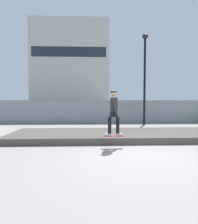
{
  "coord_description": "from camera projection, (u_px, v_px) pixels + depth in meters",
  "views": [
    {
      "loc": [
        -1.74,
        -6.24,
        1.76
      ],
      "look_at": [
        -1.25,
        5.55,
        1.13
      ],
      "focal_mm": 31.86,
      "sensor_mm": 36.0,
      "label": 1
    }
  ],
  "objects": [
    {
      "name": "library_building",
      "position": [
        71.0,
        67.0,
        54.84
      ],
      "size": [
        20.12,
        10.9,
        22.75
      ],
      "color": "#B2AFA8",
      "rests_on": "ground_plane"
    },
    {
      "name": "skater",
      "position": [
        114.0,
        110.0,
        7.44
      ],
      "size": [
        0.72,
        0.59,
        1.7
      ],
      "color": "#B2ADA8",
      "rests_on": "skateboard"
    },
    {
      "name": "chain_fence",
      "position": [
        112.0,
        112.0,
        15.87
      ],
      "size": [
        21.82,
        0.06,
        1.85
      ],
      "color": "gray",
      "rests_on": "ground_plane"
    },
    {
      "name": "parked_car_mid",
      "position": [
        128.0,
        111.0,
        19.16
      ],
      "size": [
        4.47,
        2.09,
        1.66
      ],
      "color": "#566B4C",
      "rests_on": "ground_plane"
    },
    {
      "name": "gravel_berm",
      "position": [
        127.0,
        135.0,
        9.57
      ],
      "size": [
        10.98,
        3.23,
        0.29
      ],
      "primitive_type": "cube",
      "color": "#4C473F",
      "rests_on": "ground_plane"
    },
    {
      "name": "street_lamp",
      "position": [
        145.0,
        69.0,
        14.62
      ],
      "size": [
        0.44,
        0.44,
        6.69
      ],
      "color": "black",
      "rests_on": "ground_plane"
    },
    {
      "name": "parked_car_near",
      "position": [
        74.0,
        111.0,
        19.29
      ],
      "size": [
        4.5,
        2.14,
        1.66
      ],
      "color": "#474C54",
      "rests_on": "ground_plane"
    },
    {
      "name": "ground_plane",
      "position": [
        145.0,
        156.0,
        6.39
      ],
      "size": [
        120.0,
        120.0,
        0.0
      ],
      "primitive_type": "plane",
      "color": "gray"
    },
    {
      "name": "parked_car_far",
      "position": [
        185.0,
        111.0,
        19.64
      ],
      "size": [
        4.42,
        2.0,
        1.66
      ],
      "color": "silver",
      "rests_on": "ground_plane"
    },
    {
      "name": "skateboard",
      "position": [
        114.0,
        136.0,
        7.49
      ],
      "size": [
        0.81,
        0.23,
        0.07
      ],
      "color": "#B22D2D"
    }
  ]
}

